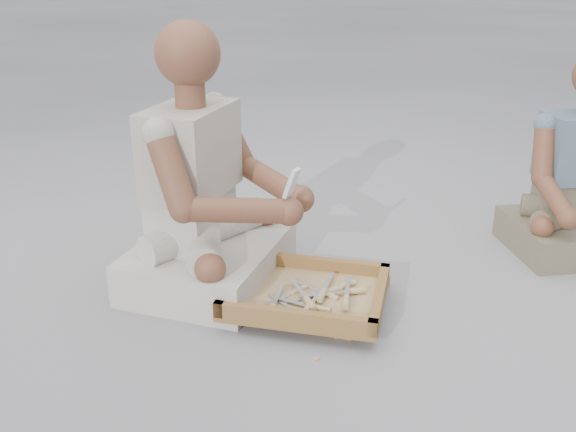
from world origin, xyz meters
The scene contains 30 objects.
ground centered at (0.00, 0.00, 0.00)m, with size 60.00×60.00×0.00m, color #9D9CA2.
carved_panel centered at (-0.02, 0.18, 0.02)m, with size 0.64×0.43×0.04m, color #A26C3F.
tool_tray centered at (0.10, 0.10, 0.07)m, with size 0.66×0.60×0.07m.
chisel_0 centered at (0.06, 0.07, 0.07)m, with size 0.06×0.22×0.02m.
chisel_1 centered at (0.17, 0.03, 0.08)m, with size 0.06×0.22×0.02m.
chisel_2 centered at (0.15, 0.03, 0.09)m, with size 0.19×0.15×0.02m.
chisel_3 centered at (0.23, 0.18, 0.08)m, with size 0.17×0.17×0.02m.
chisel_4 centered at (0.19, 0.20, 0.08)m, with size 0.11×0.21×0.02m.
chisel_5 centered at (0.26, 0.11, 0.09)m, with size 0.11×0.20×0.02m.
chisel_6 centered at (0.16, 0.13, 0.07)m, with size 0.22×0.05×0.02m.
chisel_7 centered at (0.19, 0.02, 0.08)m, with size 0.22×0.05×0.02m.
chisel_8 centered at (0.16, 0.15, 0.07)m, with size 0.12×0.20×0.02m.
chisel_9 centered at (0.15, -0.04, 0.07)m, with size 0.22×0.08×0.02m.
chisel_10 centered at (0.17, 0.11, 0.09)m, with size 0.09×0.21×0.02m.
chisel_11 centered at (0.08, -0.08, 0.08)m, with size 0.11×0.21×0.02m.
wood_chip_0 centered at (0.06, 0.09, 0.00)m, with size 0.02×0.01×0.00m, color tan.
wood_chip_1 centered at (-0.09, -0.02, 0.00)m, with size 0.02×0.01×0.00m, color tan.
wood_chip_2 centered at (0.26, 0.33, 0.00)m, with size 0.02×0.01×0.00m, color tan.
wood_chip_3 centered at (0.04, 0.18, 0.00)m, with size 0.02×0.01×0.00m, color tan.
wood_chip_4 centered at (0.20, 0.46, 0.00)m, with size 0.02×0.01×0.00m, color tan.
wood_chip_5 centered at (-0.17, 0.30, 0.00)m, with size 0.02×0.01×0.00m, color tan.
wood_chip_6 centered at (0.36, 0.06, 0.00)m, with size 0.02×0.01×0.00m, color tan.
wood_chip_7 centered at (-0.16, 0.33, 0.00)m, with size 0.02×0.01×0.00m, color tan.
wood_chip_8 centered at (-0.01, 0.22, 0.00)m, with size 0.02×0.01×0.00m, color tan.
wood_chip_9 centered at (-0.08, 0.42, 0.00)m, with size 0.02×0.01×0.00m, color tan.
wood_chip_10 centered at (0.28, 0.00, 0.00)m, with size 0.02×0.01×0.00m, color tan.
wood_chip_11 centered at (-0.04, 0.04, 0.00)m, with size 0.02×0.01×0.00m, color tan.
wood_chip_12 centered at (0.29, -0.14, 0.00)m, with size 0.02×0.01×0.00m, color tan.
craftsman centered at (-0.34, 0.08, 0.33)m, with size 0.72×0.74×0.98m.
mobile_phone centered at (0.03, 0.11, 0.46)m, with size 0.06×0.05×0.11m.
Camera 1 is at (1.16, -1.60, 1.17)m, focal length 40.00 mm.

